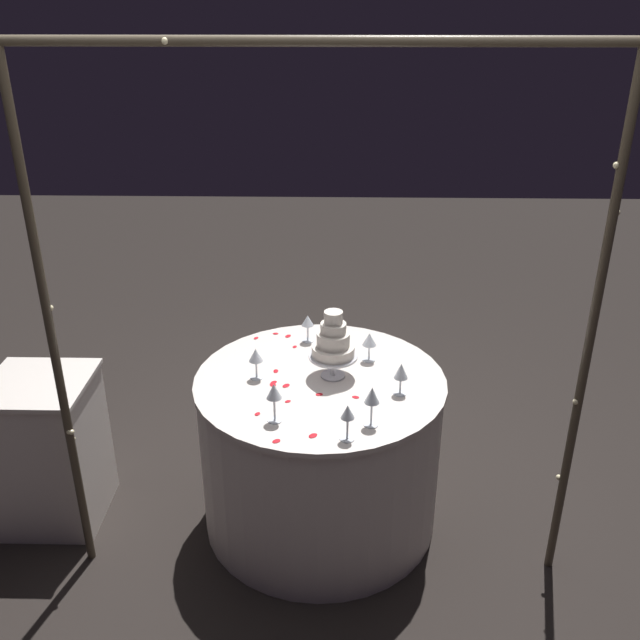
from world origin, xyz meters
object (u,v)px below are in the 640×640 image
wine_glass_4 (274,393)px  side_table (50,450)px  wine_glass_1 (308,322)px  wine_glass_3 (401,372)px  main_table (320,450)px  wine_glass_6 (369,341)px  tiered_cake (333,343)px  wine_glass_0 (256,356)px  decorative_arch (318,260)px  wine_glass_2 (348,414)px  wine_glass_5 (372,397)px

wine_glass_4 → side_table: bearing=-16.7°
wine_glass_1 → wine_glass_3: (-0.42, 0.50, 0.00)m
main_table → wine_glass_6: size_ratio=7.96×
tiered_cake → wine_glass_0: 0.35m
decorative_arch → wine_glass_0: (0.28, -0.30, -0.57)m
main_table → wine_glass_3: wine_glass_3 is taller
decorative_arch → wine_glass_2: size_ratio=14.50×
side_table → tiered_cake: tiered_cake is taller
main_table → wine_glass_2: (-0.12, 0.46, 0.50)m
wine_glass_2 → wine_glass_4: 0.32m
wine_glass_6 → wine_glass_2: bearing=80.3°
main_table → side_table: bearing=0.3°
side_table → wine_glass_5: wine_glass_5 is taller
decorative_arch → wine_glass_1: 0.89m
wine_glass_2 → wine_glass_5: wine_glass_5 is taller
wine_glass_0 → wine_glass_5: size_ratio=0.84×
wine_glass_2 → wine_glass_3: 0.41m
wine_glass_1 → wine_glass_3: 0.65m
tiered_cake → wine_glass_0: (0.34, 0.02, -0.06)m
decorative_arch → wine_glass_6: size_ratio=15.62×
decorative_arch → wine_glass_4: decorative_arch is taller
side_table → wine_glass_0: wine_glass_0 is taller
main_table → wine_glass_0: (0.29, -0.00, 0.50)m
tiered_cake → wine_glass_3: size_ratio=2.17×
decorative_arch → main_table: bearing=-90.2°
side_table → wine_glass_4: bearing=163.3°
side_table → wine_glass_2: (-1.41, 0.46, 0.52)m
side_table → wine_glass_4: size_ratio=4.39×
decorative_arch → tiered_cake: size_ratio=6.94×
wine_glass_4 → wine_glass_5: (-0.39, 0.02, 0.00)m
wine_glass_3 → wine_glass_1: bearing=-49.8°
side_table → tiered_cake: (-1.35, -0.03, 0.57)m
tiered_cake → wine_glass_1: 0.38m
wine_glass_4 → wine_glass_6: 0.66m
side_table → wine_glass_5: (-1.51, 0.36, 0.54)m
tiered_cake → wine_glass_5: 0.42m
wine_glass_2 → tiered_cake: bearing=-83.2°
wine_glass_2 → wine_glass_0: bearing=-49.3°
wine_glass_6 → side_table: bearing=6.9°
wine_glass_1 → wine_glass_3: wine_glass_3 is taller
wine_glass_5 → wine_glass_6: 0.54m
side_table → wine_glass_6: 1.61m
side_table → tiered_cake: 1.47m
decorative_arch → tiered_cake: (-0.06, -0.33, -0.51)m
decorative_arch → wine_glass_6: (-0.23, -0.48, -0.57)m
wine_glass_0 → wine_glass_4: bearing=107.7°
wine_glass_3 → wine_glass_4: (0.52, 0.22, 0.02)m
wine_glass_0 → wine_glass_5: bearing=143.6°
wine_glass_3 → wine_glass_6: (0.12, -0.30, -0.00)m
wine_glass_3 → wine_glass_0: bearing=-11.1°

